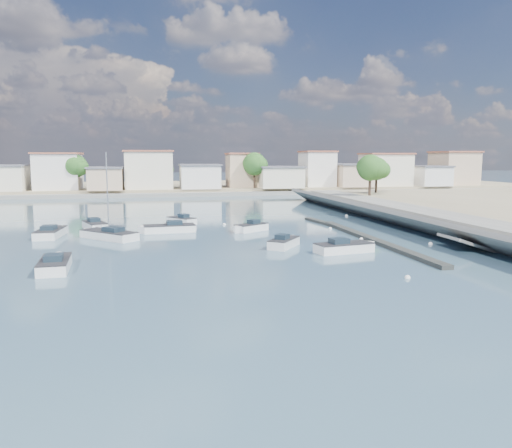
{
  "coord_description": "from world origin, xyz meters",
  "views": [
    {
      "loc": [
        -14.18,
        -35.42,
        8.3
      ],
      "look_at": [
        -3.84,
        14.8,
        1.4
      ],
      "focal_mm": 35.0,
      "sensor_mm": 36.0,
      "label": 1
    }
  ],
  "objects_px": {
    "motorboat_f": "(181,221)",
    "motorboat_d": "(250,228)",
    "motorboat_h": "(347,248)",
    "motorboat_c": "(167,229)",
    "motorboat_a": "(55,264)",
    "motorboat_b": "(285,243)",
    "motorboat_e": "(51,233)",
    "motorboat_g": "(96,226)",
    "sailboat": "(107,235)"
  },
  "relations": [
    {
      "from": "motorboat_b",
      "to": "motorboat_f",
      "type": "relative_size",
      "value": 1.03
    },
    {
      "from": "motorboat_c",
      "to": "motorboat_e",
      "type": "bearing_deg",
      "value": -177.76
    },
    {
      "from": "motorboat_e",
      "to": "motorboat_c",
      "type": "bearing_deg",
      "value": 2.24
    },
    {
      "from": "motorboat_e",
      "to": "sailboat",
      "type": "bearing_deg",
      "value": -25.18
    },
    {
      "from": "motorboat_c",
      "to": "motorboat_g",
      "type": "relative_size",
      "value": 1.15
    },
    {
      "from": "motorboat_c",
      "to": "motorboat_d",
      "type": "bearing_deg",
      "value": -7.81
    },
    {
      "from": "motorboat_g",
      "to": "motorboat_a",
      "type": "bearing_deg",
      "value": -91.89
    },
    {
      "from": "motorboat_b",
      "to": "motorboat_h",
      "type": "height_order",
      "value": "same"
    },
    {
      "from": "motorboat_a",
      "to": "motorboat_b",
      "type": "distance_m",
      "value": 19.95
    },
    {
      "from": "motorboat_g",
      "to": "motorboat_f",
      "type": "bearing_deg",
      "value": 17.1
    },
    {
      "from": "motorboat_f",
      "to": "motorboat_d",
      "type": "bearing_deg",
      "value": -48.18
    },
    {
      "from": "motorboat_b",
      "to": "motorboat_e",
      "type": "distance_m",
      "value": 25.06
    },
    {
      "from": "sailboat",
      "to": "motorboat_g",
      "type": "bearing_deg",
      "value": 104.66
    },
    {
      "from": "motorboat_d",
      "to": "motorboat_h",
      "type": "xyz_separation_m",
      "value": [
        6.01,
        -13.8,
        0.0
      ]
    },
    {
      "from": "motorboat_f",
      "to": "motorboat_h",
      "type": "xyz_separation_m",
      "value": [
        13.29,
        -21.94,
        0.0
      ]
    },
    {
      "from": "motorboat_c",
      "to": "motorboat_h",
      "type": "relative_size",
      "value": 1.09
    },
    {
      "from": "motorboat_b",
      "to": "motorboat_h",
      "type": "distance_m",
      "value": 5.89
    },
    {
      "from": "motorboat_a",
      "to": "motorboat_h",
      "type": "distance_m",
      "value": 23.92
    },
    {
      "from": "motorboat_g",
      "to": "motorboat_h",
      "type": "distance_m",
      "value": 29.89
    },
    {
      "from": "motorboat_e",
      "to": "motorboat_d",
      "type": "bearing_deg",
      "value": -2.13
    },
    {
      "from": "motorboat_b",
      "to": "motorboat_f",
      "type": "xyz_separation_m",
      "value": [
        -8.62,
        18.35,
        0.0
      ]
    },
    {
      "from": "motorboat_c",
      "to": "motorboat_h",
      "type": "bearing_deg",
      "value": -44.75
    },
    {
      "from": "motorboat_c",
      "to": "motorboat_g",
      "type": "xyz_separation_m",
      "value": [
        -7.96,
        3.84,
        0.0
      ]
    },
    {
      "from": "motorboat_d",
      "to": "motorboat_f",
      "type": "distance_m",
      "value": 10.92
    },
    {
      "from": "motorboat_c",
      "to": "sailboat",
      "type": "distance_m",
      "value": 6.91
    },
    {
      "from": "motorboat_d",
      "to": "motorboat_h",
      "type": "distance_m",
      "value": 15.05
    },
    {
      "from": "motorboat_b",
      "to": "motorboat_g",
      "type": "xyz_separation_m",
      "value": [
        -18.47,
        15.32,
        0.0
      ]
    },
    {
      "from": "motorboat_g",
      "to": "motorboat_h",
      "type": "relative_size",
      "value": 0.95
    },
    {
      "from": "motorboat_b",
      "to": "motorboat_d",
      "type": "relative_size",
      "value": 1.02
    },
    {
      "from": "motorboat_h",
      "to": "sailboat",
      "type": "bearing_deg",
      "value": 150.97
    },
    {
      "from": "motorboat_b",
      "to": "motorboat_e",
      "type": "relative_size",
      "value": 0.69
    },
    {
      "from": "motorboat_b",
      "to": "motorboat_f",
      "type": "height_order",
      "value": "same"
    },
    {
      "from": "motorboat_d",
      "to": "motorboat_h",
      "type": "height_order",
      "value": "same"
    },
    {
      "from": "motorboat_b",
      "to": "motorboat_e",
      "type": "height_order",
      "value": "same"
    },
    {
      "from": "motorboat_b",
      "to": "motorboat_h",
      "type": "bearing_deg",
      "value": -37.46
    },
    {
      "from": "motorboat_c",
      "to": "motorboat_f",
      "type": "relative_size",
      "value": 1.52
    },
    {
      "from": "motorboat_e",
      "to": "motorboat_f",
      "type": "bearing_deg",
      "value": 27.86
    },
    {
      "from": "motorboat_b",
      "to": "motorboat_a",
      "type": "bearing_deg",
      "value": -163.83
    },
    {
      "from": "motorboat_h",
      "to": "sailboat",
      "type": "distance_m",
      "value": 24.35
    },
    {
      "from": "motorboat_f",
      "to": "motorboat_g",
      "type": "xyz_separation_m",
      "value": [
        -9.86,
        -3.03,
        0.0
      ]
    },
    {
      "from": "motorboat_a",
      "to": "motorboat_b",
      "type": "height_order",
      "value": "same"
    },
    {
      "from": "motorboat_a",
      "to": "motorboat_g",
      "type": "bearing_deg",
      "value": 88.11
    },
    {
      "from": "motorboat_a",
      "to": "sailboat",
      "type": "xyz_separation_m",
      "value": [
        2.54,
        13.79,
        0.03
      ]
    },
    {
      "from": "motorboat_d",
      "to": "motorboat_g",
      "type": "xyz_separation_m",
      "value": [
        -17.14,
        5.1,
        0.0
      ]
    },
    {
      "from": "motorboat_h",
      "to": "motorboat_c",
      "type": "bearing_deg",
      "value": 135.25
    },
    {
      "from": "motorboat_a",
      "to": "motorboat_g",
      "type": "xyz_separation_m",
      "value": [
        0.69,
        20.87,
        0.0
      ]
    },
    {
      "from": "motorboat_d",
      "to": "sailboat",
      "type": "xyz_separation_m",
      "value": [
        -15.28,
        -1.98,
        0.03
      ]
    },
    {
      "from": "motorboat_d",
      "to": "motorboat_g",
      "type": "distance_m",
      "value": 17.88
    },
    {
      "from": "sailboat",
      "to": "motorboat_b",
      "type": "bearing_deg",
      "value": -26.35
    },
    {
      "from": "motorboat_a",
      "to": "motorboat_c",
      "type": "distance_m",
      "value": 19.1
    }
  ]
}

